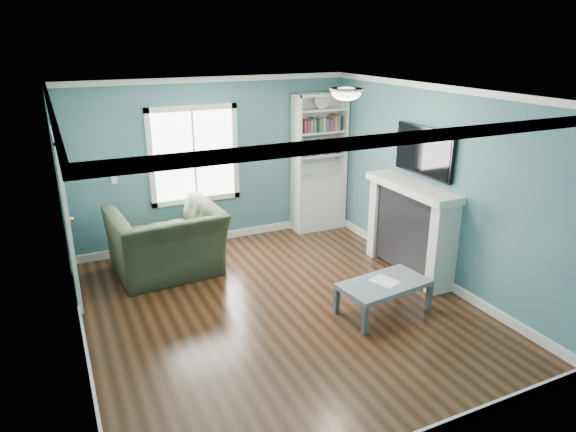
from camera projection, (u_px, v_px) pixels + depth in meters
name	position (u px, v px, depth m)	size (l,w,h in m)	color
floor	(280.00, 309.00, 6.30)	(5.00, 5.00, 0.00)	black
room_walls	(279.00, 185.00, 5.77)	(5.00, 5.00, 5.00)	#386371
trim	(279.00, 214.00, 5.89)	(4.50, 5.00, 2.60)	white
window	(194.00, 155.00, 7.81)	(1.40, 0.06, 1.50)	white
bookshelf	(319.00, 176.00, 8.67)	(0.90, 0.35, 2.31)	silver
fireplace	(410.00, 229.00, 7.10)	(0.44, 1.58, 1.30)	black
tv	(424.00, 151.00, 6.78)	(0.06, 1.10, 0.65)	black
door	(66.00, 218.00, 6.24)	(0.12, 0.98, 2.17)	silver
ceiling_fixture	(346.00, 93.00, 5.90)	(0.38, 0.38, 0.15)	white
light_switch	(114.00, 180.00, 7.41)	(0.08, 0.01, 0.12)	white
recliner	(166.00, 231.00, 7.05)	(1.44, 0.94, 1.26)	#252D1C
coffee_table	(384.00, 286.00, 6.14)	(1.13, 0.70, 0.39)	#444B51
paper_sheet	(385.00, 281.00, 6.15)	(0.25, 0.31, 0.00)	white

